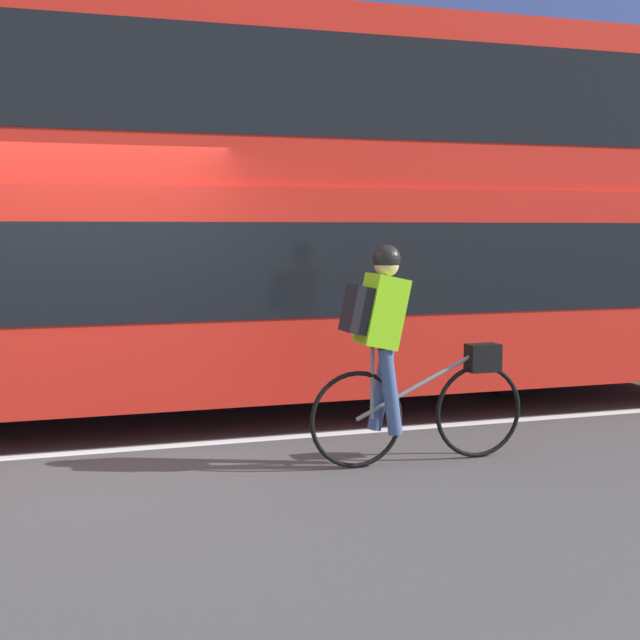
{
  "coord_description": "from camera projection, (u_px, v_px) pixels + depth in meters",
  "views": [
    {
      "loc": [
        -0.37,
        -7.17,
        1.82
      ],
      "look_at": [
        2.02,
        0.13,
        1.04
      ],
      "focal_mm": 50.0,
      "sensor_mm": 36.0,
      "label": 1
    }
  ],
  "objects": [
    {
      "name": "cyclist_on_bike",
      "position": [
        398.0,
        348.0,
        6.83
      ],
      "size": [
        1.79,
        0.32,
        1.71
      ],
      "color": "black",
      "rests_on": "ground_plane"
    },
    {
      "name": "building_facade",
      "position": [
        51.0,
        97.0,
        12.48
      ],
      "size": [
        60.0,
        0.3,
        7.33
      ],
      "color": "#33478C",
      "rests_on": "ground_plane"
    },
    {
      "name": "ground_plane",
      "position": [
        84.0,
        459.0,
        7.08
      ],
      "size": [
        80.0,
        80.0,
        0.0
      ],
      "primitive_type": "plane",
      "color": "#424244"
    },
    {
      "name": "road_center_line",
      "position": [
        83.0,
        452.0,
        7.27
      ],
      "size": [
        50.0,
        0.14,
        0.01
      ],
      "primitive_type": "cube",
      "color": "silver",
      "rests_on": "ground_plane"
    },
    {
      "name": "sidewalk_curb",
      "position": [
        61.0,
        362.0,
        11.81
      ],
      "size": [
        60.0,
        1.89,
        0.14
      ],
      "color": "gray",
      "rests_on": "ground_plane"
    },
    {
      "name": "trash_bin",
      "position": [
        411.0,
        312.0,
        13.22
      ],
      "size": [
        0.52,
        0.52,
        0.91
      ],
      "color": "#262628",
      "rests_on": "sidewalk_curb"
    },
    {
      "name": "bus",
      "position": [
        192.0,
        200.0,
        8.55
      ],
      "size": [
        11.38,
        2.48,
        3.78
      ],
      "color": "black",
      "rests_on": "ground_plane"
    }
  ]
}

